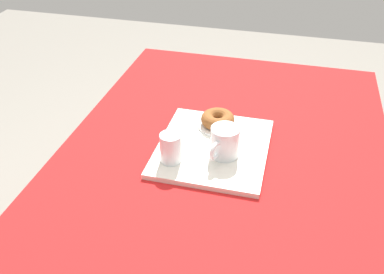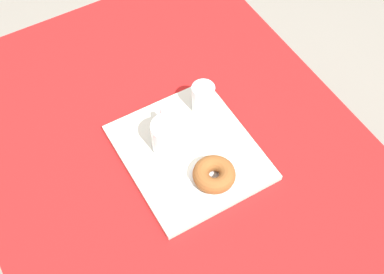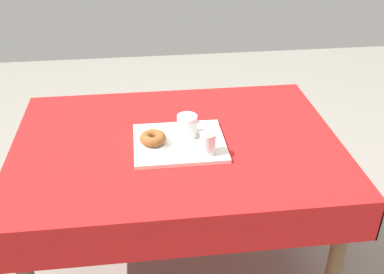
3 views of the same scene
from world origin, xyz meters
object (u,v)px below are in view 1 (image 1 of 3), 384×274
at_px(sugar_donut_left, 218,119).
at_px(donut_plate_left, 217,125).
at_px(tea_mug_left, 224,143).
at_px(water_glass_near, 171,149).
at_px(dining_table, 223,170).
at_px(serving_tray, 213,148).

bearing_deg(sugar_donut_left, donut_plate_left, 0.00).
xyz_separation_m(tea_mug_left, donut_plate_left, (-0.15, -0.05, -0.04)).
bearing_deg(tea_mug_left, water_glass_near, -66.38).
height_order(dining_table, tea_mug_left, tea_mug_left).
bearing_deg(tea_mug_left, sugar_donut_left, -161.44).
bearing_deg(water_glass_near, serving_tray, 134.89).
height_order(water_glass_near, sugar_donut_left, water_glass_near).
bearing_deg(donut_plate_left, tea_mug_left, 18.56).
relative_size(dining_table, donut_plate_left, 10.65).
bearing_deg(sugar_donut_left, tea_mug_left, 18.56).
distance_m(serving_tray, water_glass_near, 0.16).
distance_m(donut_plate_left, sugar_donut_left, 0.02).
distance_m(dining_table, donut_plate_left, 0.15).
distance_m(serving_tray, donut_plate_left, 0.11).
bearing_deg(donut_plate_left, sugar_donut_left, 180.00).
bearing_deg(tea_mug_left, serving_tray, -134.07).
height_order(dining_table, donut_plate_left, donut_plate_left).
bearing_deg(water_glass_near, donut_plate_left, 155.90).
height_order(donut_plate_left, sugar_donut_left, sugar_donut_left).
relative_size(dining_table, tea_mug_left, 10.91).
bearing_deg(sugar_donut_left, dining_table, 23.55).
distance_m(water_glass_near, donut_plate_left, 0.24).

